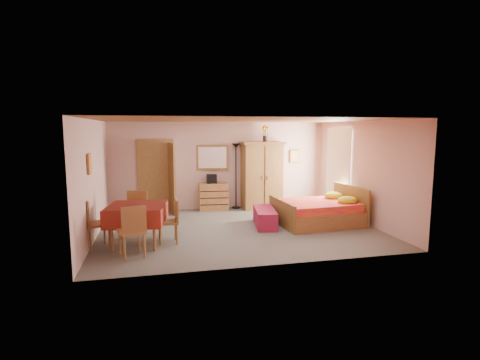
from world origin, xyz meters
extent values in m
plane|color=#69655D|center=(0.00, 0.00, 0.00)|extent=(6.50, 6.50, 0.00)
plane|color=brown|center=(0.00, 0.00, 2.60)|extent=(6.50, 6.50, 0.00)
cube|color=#C5988F|center=(0.00, 2.50, 1.30)|extent=(6.50, 0.10, 2.60)
cube|color=#C5988F|center=(0.00, -2.50, 1.30)|extent=(6.50, 0.10, 2.60)
cube|color=#C5988F|center=(-3.25, 0.00, 1.30)|extent=(0.10, 5.00, 2.60)
cube|color=#C5988F|center=(3.25, 0.00, 1.30)|extent=(0.10, 5.00, 2.60)
cube|color=#9E6B35|center=(-1.90, 2.47, 1.02)|extent=(1.06, 0.12, 2.15)
cube|color=white|center=(3.21, 1.20, 1.45)|extent=(0.08, 1.40, 1.95)
cube|color=orange|center=(-3.22, -0.60, 1.70)|extent=(0.04, 0.32, 0.42)
cube|color=#D8BF59|center=(2.35, 2.47, 1.55)|extent=(0.30, 0.04, 0.40)
cube|color=#AF713B|center=(-0.25, 2.26, 0.40)|extent=(0.88, 0.49, 0.80)
cube|color=white|center=(-0.25, 2.47, 1.55)|extent=(0.96, 0.13, 0.76)
cube|color=black|center=(-0.31, 2.27, 0.94)|extent=(0.29, 0.21, 0.26)
cube|color=black|center=(0.45, 2.36, 0.98)|extent=(0.29, 0.29, 1.97)
cube|color=olive|center=(1.20, 2.16, 1.01)|extent=(1.31, 0.71, 2.02)
cube|color=yellow|center=(1.30, 2.19, 2.26)|extent=(0.20, 0.20, 0.49)
cube|color=#E61656|center=(2.05, 0.06, 0.47)|extent=(2.12, 1.71, 0.94)
cube|color=maroon|center=(0.70, 0.15, 0.21)|extent=(0.68, 1.34, 0.43)
cube|color=maroon|center=(-2.33, -0.73, 0.42)|extent=(1.31, 1.31, 0.84)
cube|color=#AE773B|center=(-2.40, -1.47, 0.50)|extent=(0.57, 0.57, 1.00)
cube|color=#905D31|center=(-2.38, -0.02, 0.50)|extent=(0.51, 0.51, 1.00)
cube|color=#9A5F34|center=(-3.11, -0.77, 0.51)|extent=(0.60, 0.60, 1.02)
cube|color=olive|center=(-1.70, -0.75, 0.46)|extent=(0.43, 0.43, 0.93)
camera|label=1|loc=(-1.93, -8.58, 2.39)|focal=28.00mm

